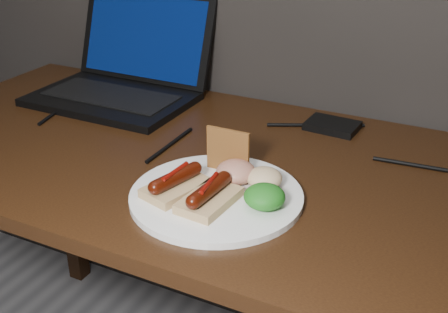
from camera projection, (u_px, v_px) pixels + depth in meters
desk at (195, 191)px, 1.19m from camera, size 1.40×0.70×0.75m
laptop at (124, 75)px, 1.43m from camera, size 0.39×0.34×0.25m
hard_drive at (332, 126)px, 1.26m from camera, size 0.12×0.09×0.02m
desk_cables at (222, 131)px, 1.24m from camera, size 0.91×0.38×0.01m
plate at (216, 196)px, 0.98m from camera, size 0.33×0.33×0.01m
bread_sausage_left at (176, 183)px, 0.98m from camera, size 0.10×0.13×0.04m
bread_sausage_center at (209, 195)px, 0.94m from camera, size 0.08×0.12×0.04m
crispbread at (228, 151)px, 1.03m from camera, size 0.09×0.01×0.08m
salad_greens at (265, 197)px, 0.93m from camera, size 0.07×0.07×0.04m
salsa_mound at (236, 172)px, 1.01m from camera, size 0.07×0.07×0.04m
coleslaw_mound at (264, 178)px, 0.99m from camera, size 0.06×0.06×0.04m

